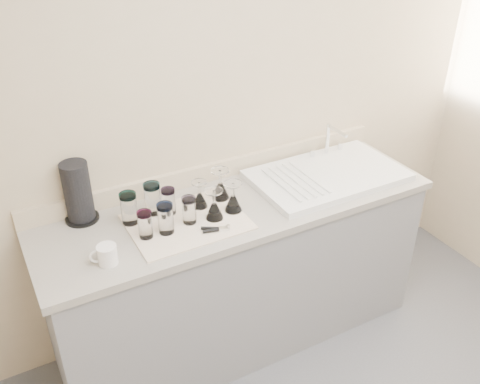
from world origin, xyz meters
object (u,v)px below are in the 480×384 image
goblet_back_left (200,198)px  goblet_back_right (220,188)px  sink_unit (327,175)px  paper_towel_roll (78,193)px  tumbler_cyan (153,198)px  white_mug (107,255)px  tumbler_lavender (189,210)px  can_opener (216,229)px  tumbler_purple (169,201)px  goblet_front_left (214,209)px  goblet_front_right (233,201)px  tumbler_blue (166,218)px  tumbler_teal (129,208)px  tumbler_magenta (145,224)px

goblet_back_left → goblet_back_right: size_ratio=0.86×
sink_unit → goblet_back_left: 0.74m
sink_unit → paper_towel_roll: (-1.28, 0.23, 0.13)m
tumbler_cyan → white_mug: bearing=-139.2°
tumbler_lavender → can_opener: (0.08, -0.12, -0.06)m
tumbler_purple → sink_unit: bearing=-4.6°
can_opener → paper_towel_roll: size_ratio=0.43×
goblet_front_left → white_mug: 0.56m
sink_unit → tumbler_purple: size_ratio=6.10×
goblet_front_right → goblet_back_right: bearing=90.6°
sink_unit → goblet_back_left: bearing=175.6°
tumbler_blue → goblet_back_right: bearing=23.1°
tumbler_purple → tumbler_lavender: bearing=-65.4°
sink_unit → tumbler_purple: (-0.90, 0.07, 0.06)m
goblet_front_right → paper_towel_roll: bearing=156.9°
goblet_front_left → can_opener: size_ratio=1.20×
tumbler_cyan → goblet_back_right: (0.35, -0.03, -0.03)m
tumbler_lavender → goblet_front_left: (0.12, -0.02, -0.02)m
tumbler_teal → goblet_front_left: bearing=-23.0°
goblet_front_right → white_mug: goblet_front_right is taller
tumbler_blue → paper_towel_roll: bearing=135.9°
tumbler_teal → tumbler_magenta: size_ratio=1.19×
sink_unit → tumbler_teal: sink_unit is taller
tumbler_cyan → tumbler_magenta: bearing=-120.3°
sink_unit → tumbler_cyan: (-0.96, 0.11, 0.07)m
tumbler_teal → tumbler_blue: (0.12, -0.16, -0.00)m
paper_towel_roll → tumbler_cyan: bearing=-20.6°
tumbler_teal → goblet_back_left: size_ratio=1.15×
sink_unit → goblet_front_left: bearing=-174.3°
tumbler_cyan → goblet_front_right: 0.39m
tumbler_magenta → goblet_back_left: (0.33, 0.12, -0.02)m
can_opener → paper_towel_roll: paper_towel_roll is taller
tumbler_teal → tumbler_purple: (0.19, -0.01, -0.01)m
tumbler_teal → goblet_front_left: 0.40m
tumbler_purple → tumbler_magenta: same height
goblet_front_left → paper_towel_roll: paper_towel_roll is taller
can_opener → white_mug: bearing=178.2°
sink_unit → tumbler_magenta: sink_unit is taller
tumbler_magenta → paper_towel_roll: (-0.22, 0.29, 0.07)m
tumbler_magenta → goblet_back_right: (0.45, 0.14, -0.01)m
tumbler_blue → goblet_back_left: (0.23, 0.13, -0.03)m
tumbler_lavender → paper_towel_roll: bearing=147.6°
tumbler_blue → goblet_front_right: size_ratio=0.96×
sink_unit → white_mug: size_ratio=6.42×
sink_unit → tumbler_magenta: bearing=-176.7°
paper_towel_roll → white_mug: bearing=-88.6°
tumbler_cyan → goblet_front_left: bearing=-37.5°
tumbler_cyan → goblet_back_left: (0.22, -0.06, -0.03)m
tumbler_teal → goblet_back_left: 0.35m
sink_unit → goblet_front_right: 0.62m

